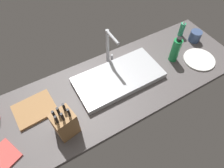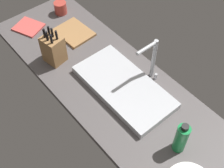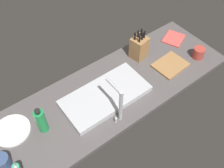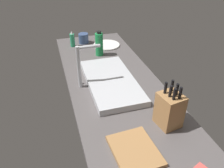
{
  "view_description": "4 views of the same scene",
  "coord_description": "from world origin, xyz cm",
  "px_view_note": "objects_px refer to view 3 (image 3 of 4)",
  "views": [
    {
      "loc": [
        -41.0,
        -67.11,
        110.69
      ],
      "look_at": [
        -3.64,
        -2.6,
        10.15
      ],
      "focal_mm": 31.5,
      "sensor_mm": 36.0,
      "label": 1
    },
    {
      "loc": [
        82.24,
        -70.8,
        140.17
      ],
      "look_at": [
        0.92,
        -2.91,
        9.04
      ],
      "focal_mm": 48.53,
      "sensor_mm": 36.0,
      "label": 2
    },
    {
      "loc": [
        64.18,
        88.63,
        143.96
      ],
      "look_at": [
        -2.2,
        1.14,
        11.54
      ],
      "focal_mm": 40.81,
      "sensor_mm": 36.0,
      "label": 3
    },
    {
      "loc": [
        -115.72,
        37.76,
        84.06
      ],
      "look_at": [
        -3.39,
        4.25,
        8.68
      ],
      "focal_mm": 36.47,
      "sensor_mm": 36.0,
      "label": 4
    }
  ],
  "objects_px": {
    "knife_block": "(139,47)",
    "water_bottle": "(41,121)",
    "dish_towel": "(174,39)",
    "ceramic_cup": "(2,162)",
    "coffee_mug": "(198,53)",
    "faucet": "(119,102)",
    "dinner_plate": "(12,130)",
    "sink_basin": "(105,96)",
    "cutting_board": "(170,65)"
  },
  "relations": [
    {
      "from": "knife_block",
      "to": "coffee_mug",
      "type": "relative_size",
      "value": 2.72
    },
    {
      "from": "coffee_mug",
      "to": "ceramic_cup",
      "type": "relative_size",
      "value": 0.99
    },
    {
      "from": "coffee_mug",
      "to": "cutting_board",
      "type": "bearing_deg",
      "value": -13.59
    },
    {
      "from": "dish_towel",
      "to": "sink_basin",
      "type": "bearing_deg",
      "value": 10.23
    },
    {
      "from": "faucet",
      "to": "ceramic_cup",
      "type": "bearing_deg",
      "value": -10.99
    },
    {
      "from": "dinner_plate",
      "to": "ceramic_cup",
      "type": "xyz_separation_m",
      "value": [
        0.12,
        0.18,
        0.04
      ]
    },
    {
      "from": "dinner_plate",
      "to": "coffee_mug",
      "type": "distance_m",
      "value": 1.45
    },
    {
      "from": "water_bottle",
      "to": "ceramic_cup",
      "type": "relative_size",
      "value": 2.3
    },
    {
      "from": "knife_block",
      "to": "cutting_board",
      "type": "distance_m",
      "value": 0.27
    },
    {
      "from": "faucet",
      "to": "dinner_plate",
      "type": "relative_size",
      "value": 1.21
    },
    {
      "from": "faucet",
      "to": "dish_towel",
      "type": "distance_m",
      "value": 0.92
    },
    {
      "from": "dinner_plate",
      "to": "dish_towel",
      "type": "relative_size",
      "value": 1.3
    },
    {
      "from": "sink_basin",
      "to": "coffee_mug",
      "type": "bearing_deg",
      "value": 171.97
    },
    {
      "from": "cutting_board",
      "to": "water_bottle",
      "type": "height_order",
      "value": "water_bottle"
    },
    {
      "from": "knife_block",
      "to": "coffee_mug",
      "type": "height_order",
      "value": "knife_block"
    },
    {
      "from": "ceramic_cup",
      "to": "cutting_board",
      "type": "bearing_deg",
      "value": 179.29
    },
    {
      "from": "sink_basin",
      "to": "coffee_mug",
      "type": "xyz_separation_m",
      "value": [
        -0.81,
        0.11,
        0.02
      ]
    },
    {
      "from": "cutting_board",
      "to": "ceramic_cup",
      "type": "xyz_separation_m",
      "value": [
        1.31,
        -0.02,
        0.03
      ]
    },
    {
      "from": "sink_basin",
      "to": "dish_towel",
      "type": "xyz_separation_m",
      "value": [
        -0.82,
        -0.15,
        -0.01
      ]
    },
    {
      "from": "sink_basin",
      "to": "ceramic_cup",
      "type": "height_order",
      "value": "ceramic_cup"
    },
    {
      "from": "cutting_board",
      "to": "coffee_mug",
      "type": "bearing_deg",
      "value": 166.41
    },
    {
      "from": "coffee_mug",
      "to": "water_bottle",
      "type": "bearing_deg",
      "value": -6.82
    },
    {
      "from": "dish_towel",
      "to": "ceramic_cup",
      "type": "relative_size",
      "value": 2.01
    },
    {
      "from": "sink_basin",
      "to": "dish_towel",
      "type": "height_order",
      "value": "sink_basin"
    },
    {
      "from": "sink_basin",
      "to": "coffee_mug",
      "type": "relative_size",
      "value": 6.81
    },
    {
      "from": "sink_basin",
      "to": "water_bottle",
      "type": "distance_m",
      "value": 0.46
    },
    {
      "from": "knife_block",
      "to": "coffee_mug",
      "type": "bearing_deg",
      "value": 131.66
    },
    {
      "from": "sink_basin",
      "to": "water_bottle",
      "type": "bearing_deg",
      "value": -4.62
    },
    {
      "from": "coffee_mug",
      "to": "faucet",
      "type": "bearing_deg",
      "value": 4.34
    },
    {
      "from": "dish_towel",
      "to": "ceramic_cup",
      "type": "distance_m",
      "value": 1.57
    },
    {
      "from": "ceramic_cup",
      "to": "knife_block",
      "type": "bearing_deg",
      "value": -169.83
    },
    {
      "from": "sink_basin",
      "to": "dinner_plate",
      "type": "distance_m",
      "value": 0.63
    },
    {
      "from": "water_bottle",
      "to": "faucet",
      "type": "bearing_deg",
      "value": 153.08
    },
    {
      "from": "ceramic_cup",
      "to": "sink_basin",
      "type": "bearing_deg",
      "value": -176.88
    },
    {
      "from": "dinner_plate",
      "to": "knife_block",
      "type": "bearing_deg",
      "value": -178.42
    },
    {
      "from": "faucet",
      "to": "water_bottle",
      "type": "bearing_deg",
      "value": -26.92
    },
    {
      "from": "cutting_board",
      "to": "ceramic_cup",
      "type": "relative_size",
      "value": 2.71
    },
    {
      "from": "faucet",
      "to": "knife_block",
      "type": "height_order",
      "value": "faucet"
    },
    {
      "from": "knife_block",
      "to": "water_bottle",
      "type": "relative_size",
      "value": 1.17
    },
    {
      "from": "knife_block",
      "to": "water_bottle",
      "type": "xyz_separation_m",
      "value": [
        0.9,
        0.14,
        0.0
      ]
    },
    {
      "from": "cutting_board",
      "to": "coffee_mug",
      "type": "height_order",
      "value": "coffee_mug"
    },
    {
      "from": "sink_basin",
      "to": "knife_block",
      "type": "distance_m",
      "value": 0.48
    },
    {
      "from": "cutting_board",
      "to": "coffee_mug",
      "type": "relative_size",
      "value": 2.74
    },
    {
      "from": "coffee_mug",
      "to": "ceramic_cup",
      "type": "xyz_separation_m",
      "value": [
        1.55,
        -0.07,
        0.0
      ]
    },
    {
      "from": "cutting_board",
      "to": "faucet",
      "type": "bearing_deg",
      "value": 11.52
    },
    {
      "from": "dinner_plate",
      "to": "ceramic_cup",
      "type": "distance_m",
      "value": 0.22
    },
    {
      "from": "water_bottle",
      "to": "coffee_mug",
      "type": "bearing_deg",
      "value": 173.18
    },
    {
      "from": "dinner_plate",
      "to": "cutting_board",
      "type": "bearing_deg",
      "value": 170.48
    },
    {
      "from": "dinner_plate",
      "to": "ceramic_cup",
      "type": "relative_size",
      "value": 2.6
    },
    {
      "from": "sink_basin",
      "to": "faucet",
      "type": "xyz_separation_m",
      "value": [
        0.03,
        0.18,
        0.14
      ]
    }
  ]
}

